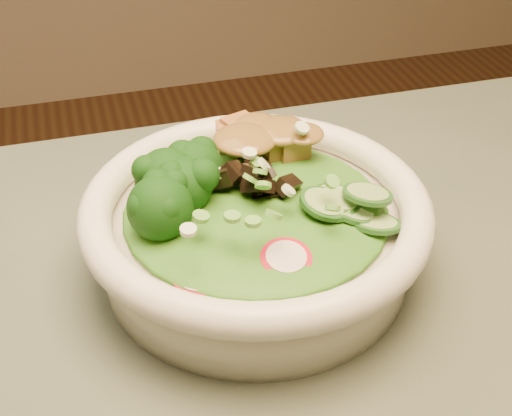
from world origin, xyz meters
name	(u,v)px	position (x,y,z in m)	size (l,w,h in m)	color
salad_bowl	(256,229)	(0.08, 0.16, 0.79)	(0.26, 0.26, 0.07)	white
lettuce_bed	(256,207)	(0.08, 0.16, 0.81)	(0.20, 0.20, 0.02)	#235D13
broccoli_florets	(173,190)	(0.03, 0.17, 0.82)	(0.08, 0.07, 0.04)	black
radish_slices	(256,259)	(0.07, 0.10, 0.81)	(0.11, 0.04, 0.02)	#B60E20
cucumber_slices	(343,197)	(0.14, 0.14, 0.82)	(0.07, 0.07, 0.03)	#99C46D
mushroom_heap	(257,183)	(0.09, 0.17, 0.82)	(0.07, 0.07, 0.04)	black
tofu_cubes	(261,151)	(0.10, 0.21, 0.82)	(0.09, 0.06, 0.03)	#9A6133
peanut_sauce	(261,137)	(0.10, 0.21, 0.83)	(0.07, 0.05, 0.02)	brown
scallion_garnish	(256,181)	(0.08, 0.16, 0.83)	(0.18, 0.18, 0.02)	#67B53F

